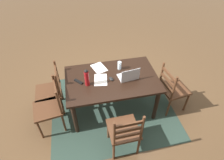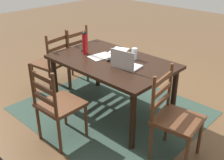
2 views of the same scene
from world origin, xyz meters
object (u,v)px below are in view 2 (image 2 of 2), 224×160
object	(u,v)px
chair_left_far	(174,118)
tv_remote	(84,49)
chair_right_near	(72,56)
chair_right_far	(52,63)
water_bottle	(85,42)
dining_table	(112,67)
drinking_glass	(134,54)
chair_far_head	(58,105)
computer_mouse	(109,59)
laptop	(125,63)

from	to	relation	value
chair_left_far	tv_remote	xyz separation A→B (m)	(1.62, -0.22, 0.29)
chair_right_near	chair_right_far	size ratio (longest dim) A/B	1.00
water_bottle	dining_table	bearing A→B (deg)	-170.63
chair_left_far	water_bottle	bearing A→B (deg)	-5.07
chair_left_far	chair_right_near	size ratio (longest dim) A/B	1.00
tv_remote	drinking_glass	bearing A→B (deg)	152.98
chair_right_near	chair_far_head	distance (m)	1.49
chair_left_far	drinking_glass	size ratio (longest dim) A/B	6.56
chair_right_far	computer_mouse	xyz separation A→B (m)	(-1.04, -0.16, 0.29)
computer_mouse	chair_far_head	bearing A→B (deg)	69.00
laptop	tv_remote	world-z (taller)	laptop
dining_table	chair_right_near	distance (m)	1.10
drinking_glass	tv_remote	xyz separation A→B (m)	(0.74, 0.20, -0.06)
chair_right_near	chair_far_head	bearing A→B (deg)	135.29
chair_far_head	laptop	xyz separation A→B (m)	(-0.27, -0.79, 0.33)
chair_right_far	water_bottle	xyz separation A→B (m)	(-0.65, -0.12, 0.43)
chair_far_head	computer_mouse	distance (m)	0.88
chair_far_head	water_bottle	world-z (taller)	water_bottle
chair_right_near	water_bottle	xyz separation A→B (m)	(-0.65, 0.26, 0.43)
dining_table	tv_remote	world-z (taller)	tv_remote
laptop	water_bottle	xyz separation A→B (m)	(0.69, 0.00, 0.10)
water_bottle	drinking_glass	world-z (taller)	water_bottle
water_bottle	chair_right_near	bearing A→B (deg)	-22.28
chair_left_far	laptop	distance (m)	0.87
drinking_glass	tv_remote	world-z (taller)	drinking_glass
chair_right_far	chair_far_head	distance (m)	1.26
chair_right_near	computer_mouse	world-z (taller)	chair_right_near
laptop	drinking_glass	distance (m)	0.30
chair_right_near	drinking_glass	bearing A→B (deg)	-178.79
chair_far_head	water_bottle	distance (m)	0.99
chair_far_head	tv_remote	size ratio (longest dim) A/B	5.59
drinking_glass	dining_table	bearing A→B (deg)	50.72
chair_far_head	chair_right_far	bearing A→B (deg)	-32.15
chair_left_far	water_bottle	size ratio (longest dim) A/B	3.12
chair_left_far	chair_right_near	distance (m)	2.16
laptop	water_bottle	size ratio (longest dim) A/B	1.14
chair_right_near	drinking_glass	world-z (taller)	chair_right_near
chair_left_far	dining_table	bearing A→B (deg)	-10.65
laptop	computer_mouse	bearing A→B (deg)	-6.71
dining_table	tv_remote	distance (m)	0.56
dining_table	computer_mouse	xyz separation A→B (m)	(0.02, 0.03, 0.11)
chair_right_near	chair_far_head	size ratio (longest dim) A/B	1.00
chair_right_far	chair_left_far	bearing A→B (deg)	179.68
chair_far_head	laptop	distance (m)	0.90
drinking_glass	chair_right_far	bearing A→B (deg)	18.25
laptop	chair_right_near	bearing A→B (deg)	-11.03
computer_mouse	tv_remote	xyz separation A→B (m)	(0.54, -0.05, -0.01)
dining_table	water_bottle	size ratio (longest dim) A/B	5.08
chair_left_far	tv_remote	distance (m)	1.66
water_bottle	drinking_glass	distance (m)	0.67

